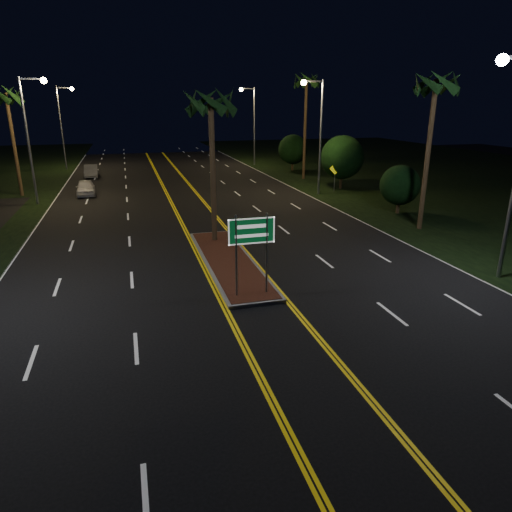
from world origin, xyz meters
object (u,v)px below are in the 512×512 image
object	(u,v)px
shrub_near	(400,185)
warning_sign	(335,173)
median_island	(229,261)
palm_median	(211,102)
palm_left_far	(6,96)
car_far	(91,170)
streetlight_left_far	(64,118)
streetlight_right_far	(251,117)
palm_right_near	(436,84)
shrub_mid	(342,157)
shrub_far	(293,149)
car_near	(85,186)
streetlight_right_mid	(317,124)
streetlight_left_mid	(32,126)
palm_right_far	(307,82)
highway_sign	(252,239)

from	to	relation	value
shrub_near	warning_sign	size ratio (longest dim) A/B	1.35
median_island	palm_median	world-z (taller)	palm_median
palm_left_far	car_far	bearing A→B (deg)	61.29
streetlight_left_far	warning_sign	xyz separation A→B (m)	(23.47, -21.12, -4.06)
streetlight_right_far	median_island	bearing A→B (deg)	-106.87
median_island	palm_right_near	distance (m)	15.21
shrub_mid	car_far	world-z (taller)	shrub_mid
median_island	shrub_far	distance (m)	32.19
car_near	car_far	world-z (taller)	car_near
streetlight_right_far	shrub_near	world-z (taller)	streetlight_right_far
palm_median	palm_right_near	distance (m)	12.55
streetlight_right_mid	shrub_mid	size ratio (longest dim) A/B	1.95
streetlight_right_far	palm_median	distance (m)	33.28
warning_sign	shrub_far	bearing A→B (deg)	90.46
median_island	streetlight_left_far	size ratio (longest dim) A/B	1.14
streetlight_right_mid	palm_median	xyz separation A→B (m)	(-10.61, -11.50, 1.62)
streetlight_left_mid	warning_sign	distance (m)	23.84
palm_median	median_island	bearing A→B (deg)	-90.00
shrub_near	streetlight_left_mid	bearing A→B (deg)	157.48
palm_right_far	shrub_mid	bearing A→B (deg)	-78.69
streetlight_left_mid	car_far	distance (m)	14.19
streetlight_left_mid	palm_right_far	bearing A→B (deg)	14.37
palm_median	palm_left_far	bearing A→B (deg)	126.18
highway_sign	streetlight_right_mid	xyz separation A→B (m)	(10.61, 19.20, 3.25)
median_island	car_far	distance (m)	31.03
streetlight_left_far	streetlight_right_mid	size ratio (longest dim) A/B	1.00
streetlight_right_mid	shrub_mid	world-z (taller)	streetlight_right_mid
streetlight_left_mid	palm_median	distance (m)	17.25
streetlight_left_mid	car_near	world-z (taller)	streetlight_left_mid
highway_sign	warning_sign	world-z (taller)	highway_sign
median_island	car_near	bearing A→B (deg)	111.32
palm_right_near	warning_sign	xyz separation A→B (m)	(0.36, 12.88, -6.62)
median_island	streetlight_right_mid	xyz separation A→B (m)	(10.61, 15.00, 5.57)
streetlight_right_far	palm_median	bearing A→B (deg)	-108.62
car_far	streetlight_right_far	bearing A→B (deg)	13.23
highway_sign	palm_right_far	xyz separation A→B (m)	(12.80, 27.20, 6.74)
palm_median	palm_right_near	world-z (taller)	palm_right_near
highway_sign	car_near	distance (m)	25.23
median_island	car_near	xyz separation A→B (m)	(-7.71, 19.76, 0.64)
streetlight_right_far	palm_right_near	size ratio (longest dim) A/B	0.97
car_near	warning_sign	distance (m)	20.95
median_island	shrub_far	size ratio (longest dim) A/B	2.59
shrub_mid	warning_sign	xyz separation A→B (m)	(-1.14, -1.12, -1.14)
palm_median	shrub_mid	xyz separation A→B (m)	(14.00, 13.50, -4.55)
median_island	warning_sign	xyz separation A→B (m)	(12.86, 15.88, 1.51)
highway_sign	median_island	bearing A→B (deg)	90.00
streetlight_right_mid	shrub_mid	distance (m)	4.90
car_near	shrub_far	bearing A→B (deg)	20.13
streetlight_right_mid	palm_right_far	distance (m)	9.00
streetlight_right_mid	car_far	distance (m)	24.32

